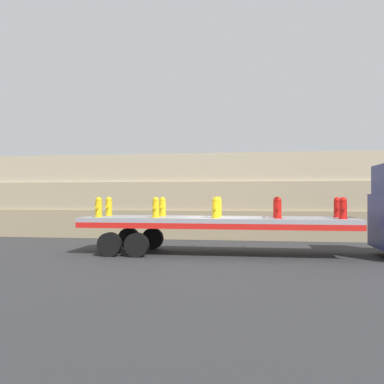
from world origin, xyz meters
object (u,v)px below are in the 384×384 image
object	(u,v)px
fire_hydrant_yellow_near_1	(156,208)
fire_hydrant_red_far_4	(337,207)
fire_hydrant_red_near_3	(278,208)
fire_hydrant_red_far_3	(277,207)
fire_hydrant_yellow_near_0	(99,207)
fire_hydrant_yellow_far_1	(162,207)
fire_hydrant_yellow_near_2	(216,208)
fire_hydrant_yellow_far_2	(218,207)
fire_hydrant_yellow_far_0	(109,207)
fire_hydrant_red_near_4	(343,208)
flatbed_trailer	(202,223)

from	to	relation	value
fire_hydrant_yellow_near_1	fire_hydrant_red_far_4	xyz separation A→B (m)	(6.60, 1.11, 0.00)
fire_hydrant_red_near_3	fire_hydrant_red_far_3	size ratio (longest dim) A/B	1.00
fire_hydrant_yellow_near_1	fire_hydrant_red_far_4	bearing A→B (deg)	9.55
fire_hydrant_yellow_near_0	fire_hydrant_red_far_4	size ratio (longest dim) A/B	1.00
fire_hydrant_yellow_far_1	fire_hydrant_yellow_near_2	bearing A→B (deg)	-26.77
fire_hydrant_yellow_near_1	fire_hydrant_red_far_3	bearing A→B (deg)	14.16
fire_hydrant_yellow_far_2	fire_hydrant_red_near_3	distance (m)	2.46
fire_hydrant_yellow_far_0	fire_hydrant_yellow_far_1	world-z (taller)	same
fire_hydrant_yellow_near_0	fire_hydrant_red_near_4	xyz separation A→B (m)	(8.80, 0.00, 0.00)
fire_hydrant_yellow_far_1	fire_hydrant_yellow_near_2	distance (m)	2.46
fire_hydrant_yellow_far_0	fire_hydrant_red_far_4	xyz separation A→B (m)	(8.80, 0.00, 0.00)
fire_hydrant_yellow_near_1	fire_hydrant_red_near_4	world-z (taller)	same
fire_hydrant_red_near_3	fire_hydrant_red_far_4	bearing A→B (deg)	26.77
fire_hydrant_yellow_near_1	fire_hydrant_red_near_4	size ratio (longest dim) A/B	1.00
fire_hydrant_red_near_3	fire_hydrant_yellow_far_2	bearing A→B (deg)	153.23
fire_hydrant_red_near_3	fire_hydrant_red_near_4	size ratio (longest dim) A/B	1.00
fire_hydrant_yellow_near_2	fire_hydrant_red_near_4	distance (m)	4.40
fire_hydrant_yellow_near_1	fire_hydrant_yellow_far_2	world-z (taller)	same
flatbed_trailer	fire_hydrant_yellow_near_2	bearing A→B (deg)	-45.16
fire_hydrant_red_far_3	fire_hydrant_red_far_4	world-z (taller)	same
fire_hydrant_red_near_4	fire_hydrant_yellow_far_2	bearing A→B (deg)	165.84
fire_hydrant_yellow_far_1	fire_hydrant_red_near_4	xyz separation A→B (m)	(6.60, -1.11, 0.00)
fire_hydrant_yellow_near_0	fire_hydrant_red_near_4	size ratio (longest dim) A/B	1.00
fire_hydrant_red_near_3	fire_hydrant_red_far_3	world-z (taller)	same
fire_hydrant_yellow_near_0	fire_hydrant_yellow_near_2	world-z (taller)	same
fire_hydrant_yellow_near_1	flatbed_trailer	bearing A→B (deg)	18.61
fire_hydrant_yellow_far_2	fire_hydrant_yellow_far_1	bearing A→B (deg)	180.00
fire_hydrant_red_near_3	fire_hydrant_yellow_near_2	bearing A→B (deg)	180.00
fire_hydrant_yellow_far_1	fire_hydrant_yellow_near_2	size ratio (longest dim) A/B	1.00
fire_hydrant_red_near_4	fire_hydrant_yellow_near_0	bearing A→B (deg)	180.00
flatbed_trailer	fire_hydrant_yellow_far_0	size ratio (longest dim) A/B	13.23
fire_hydrant_yellow_far_0	fire_hydrant_red_near_4	world-z (taller)	same
fire_hydrant_yellow_far_2	fire_hydrant_red_near_4	world-z (taller)	same
flatbed_trailer	fire_hydrant_red_near_3	xyz separation A→B (m)	(2.75, -0.55, 0.60)
fire_hydrant_yellow_near_0	fire_hydrant_yellow_near_1	bearing A→B (deg)	0.00
fire_hydrant_yellow_far_1	fire_hydrant_red_near_3	xyz separation A→B (m)	(4.40, -1.11, 0.00)
fire_hydrant_red_far_3	fire_hydrant_yellow_near_1	bearing A→B (deg)	-165.84
fire_hydrant_yellow_near_0	fire_hydrant_red_far_4	world-z (taller)	same
fire_hydrant_yellow_far_0	fire_hydrant_yellow_far_2	world-z (taller)	same
fire_hydrant_red_far_4	fire_hydrant_yellow_near_0	bearing A→B (deg)	-172.81
fire_hydrant_yellow_far_0	fire_hydrant_red_near_4	xyz separation A→B (m)	(8.80, -1.11, 0.00)
fire_hydrant_yellow_far_0	fire_hydrant_red_far_3	world-z (taller)	same
fire_hydrant_yellow_near_1	fire_hydrant_yellow_near_2	bearing A→B (deg)	0.00
fire_hydrant_yellow_near_2	fire_hydrant_red_near_3	xyz separation A→B (m)	(2.20, 0.00, 0.00)
fire_hydrant_yellow_far_0	fire_hydrant_yellow_near_2	bearing A→B (deg)	-14.16
fire_hydrant_yellow_far_2	fire_hydrant_red_far_4	distance (m)	4.40
fire_hydrant_yellow_near_0	fire_hydrant_yellow_near_2	bearing A→B (deg)	0.00
fire_hydrant_red_near_3	fire_hydrant_red_near_4	xyz separation A→B (m)	(2.20, 0.00, 0.00)
fire_hydrant_yellow_near_2	fire_hydrant_red_near_3	world-z (taller)	same
fire_hydrant_yellow_far_0	fire_hydrant_red_near_3	bearing A→B (deg)	-9.55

